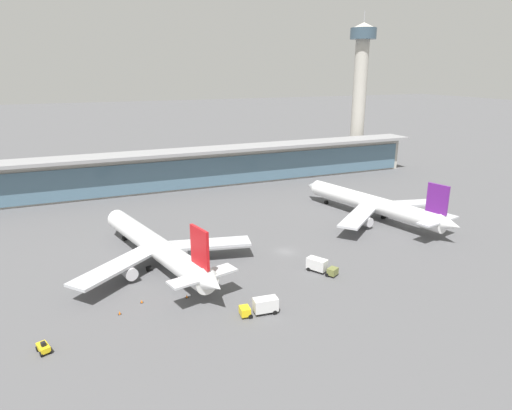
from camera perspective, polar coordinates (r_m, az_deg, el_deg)
The scene contains 11 objects.
ground_plane at distance 114.63m, azimuth 3.80°, elevation -5.96°, with size 1200.00×1200.00×0.00m, color #515154.
airliner_left_stand at distance 107.15m, azimuth -12.61°, elevation -5.22°, with size 43.22×57.16×15.41m.
airliner_centre_stand at distance 141.64m, azimuth 14.93°, elevation 0.07°, with size 43.38×57.30×15.41m.
service_truck_near_nose_olive at distance 103.64m, azimuth 8.18°, elevation -7.65°, with size 5.49×7.52×3.10m.
service_truck_under_wing_yellow at distance 84.14m, azimuth -25.54°, elevation -16.13°, with size 2.54×3.26×2.05m.
service_truck_mid_apron_yellow at distance 86.38m, azimuth 0.71°, elevation -12.76°, with size 7.49×3.02×3.10m.
terminal_building at distance 177.57m, azimuth -6.86°, elevation 4.87°, with size 190.59×12.80×15.20m.
control_tower at distance 224.43m, azimuth 13.17°, elevation 14.91°, with size 12.00×12.00×70.36m.
safety_cone_alpha at distance 93.60m, azimuth -8.84°, elevation -11.45°, with size 0.62×0.62×0.70m.
safety_cone_bravo at distance 93.49m, azimuth -14.40°, elevation -11.84°, with size 0.62×0.62×0.70m.
safety_cone_charlie at distance 90.66m, azimuth -17.04°, elevation -13.04°, with size 0.62×0.62×0.70m.
Camera 1 is at (-48.41, -93.95, 44.39)m, focal length 31.29 mm.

